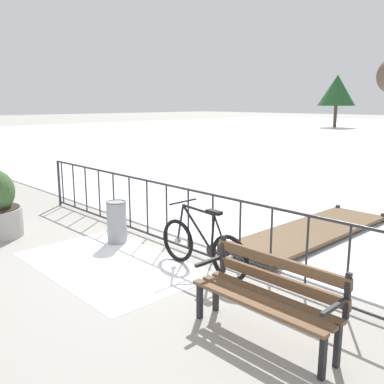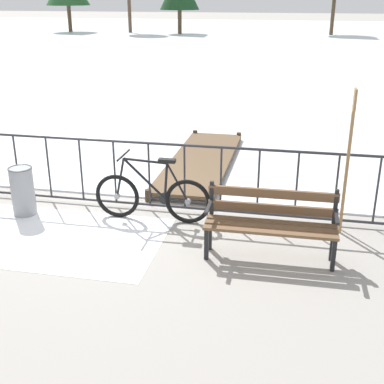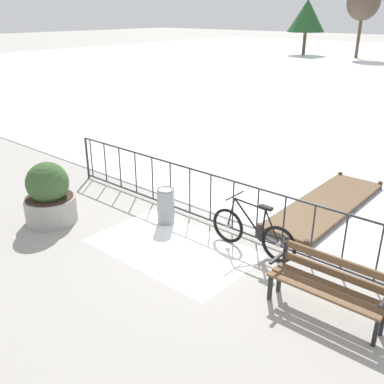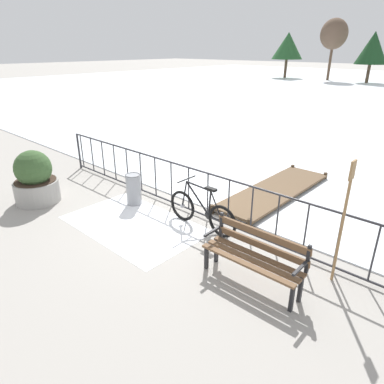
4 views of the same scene
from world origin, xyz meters
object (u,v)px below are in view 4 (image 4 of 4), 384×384
bicycle_near_railing (201,212)px  planter_with_shrub (35,179)px  oar_upright (344,216)px  park_bench (255,253)px  trash_bin (134,189)px

bicycle_near_railing → planter_with_shrub: planter_with_shrub is taller
bicycle_near_railing → oar_upright: oar_upright is taller
planter_with_shrub → oar_upright: bearing=15.4°
park_bench → planter_with_shrub: 5.53m
planter_with_shrub → trash_bin: size_ratio=1.70×
planter_with_shrub → bicycle_near_railing: bearing=23.6°
park_bench → planter_with_shrub: (-5.46, -0.89, 0.05)m
trash_bin → oar_upright: bearing=3.8°
park_bench → bicycle_near_railing: bearing=156.7°
trash_bin → oar_upright: (4.57, 0.30, 0.76)m
bicycle_near_railing → trash_bin: bicycle_near_railing is taller
planter_with_shrub → trash_bin: planter_with_shrub is taller
planter_with_shrub → oar_upright: oar_upright is taller
park_bench → planter_with_shrub: bearing=-170.8°
park_bench → oar_upright: bearing=43.4°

